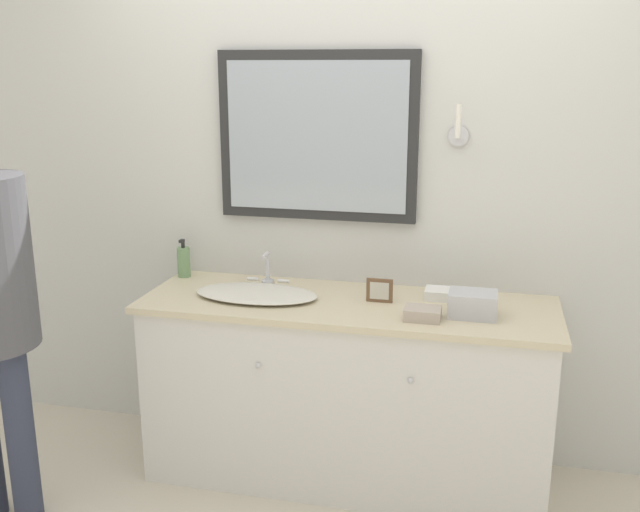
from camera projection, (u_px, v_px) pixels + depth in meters
The scene contains 8 objects.
wall_back at pixel (361, 191), 3.31m from camera, with size 8.00×0.18×2.55m.
vanity_counter at pixel (346, 390), 3.22m from camera, with size 1.82×0.60×0.84m.
sink_basin at pixel (257, 293), 3.18m from camera, with size 0.56×0.35×0.17m.
soap_bottle at pixel (184, 261), 3.47m from camera, with size 0.06×0.06×0.19m.
appliance_box at pixel (473, 304), 2.92m from camera, with size 0.20×0.15×0.10m.
picture_frame at pixel (380, 290), 3.10m from camera, with size 0.12×0.01×0.11m.
hand_towel_near_sink at pixel (423, 314), 2.89m from camera, with size 0.15×0.11×0.05m.
hand_towel_far_corner at pixel (443, 294), 3.15m from camera, with size 0.16×0.12×0.04m.
Camera 1 is at (0.57, -2.58, 1.84)m, focal length 40.00 mm.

